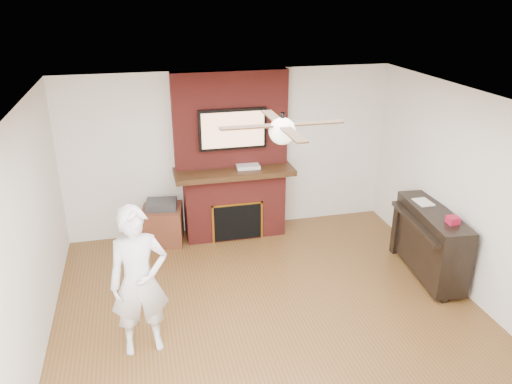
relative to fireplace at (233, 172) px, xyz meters
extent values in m
cube|color=#58381A|center=(0.00, -2.55, -1.09)|extent=(5.36, 5.86, 0.18)
cube|color=white|center=(0.00, -2.55, 1.59)|extent=(5.36, 5.86, 0.18)
cube|color=silver|center=(0.00, 0.29, 0.25)|extent=(5.36, 0.18, 2.50)
cube|color=silver|center=(-2.59, -2.55, 0.25)|extent=(0.18, 5.86, 2.50)
cube|color=silver|center=(2.59, -2.55, 0.25)|extent=(0.18, 5.86, 2.50)
cube|color=maroon|center=(0.00, -0.05, -0.50)|extent=(1.50, 0.50, 1.00)
cube|color=black|center=(0.00, -0.08, 0.04)|extent=(1.78, 0.64, 0.08)
cube|color=maroon|center=(0.00, 0.10, 0.79)|extent=(1.70, 0.20, 1.42)
cube|color=black|center=(0.00, -0.30, -0.69)|extent=(0.70, 0.06, 0.55)
cube|color=#BF8C2D|center=(0.00, -0.31, -0.40)|extent=(0.78, 0.02, 0.03)
cube|color=#BF8C2D|center=(-0.38, -0.31, -0.69)|extent=(0.03, 0.02, 0.61)
cube|color=#BF8C2D|center=(0.38, -0.31, -0.69)|extent=(0.03, 0.02, 0.61)
cube|color=black|center=(0.00, -0.04, 0.68)|extent=(1.00, 0.07, 0.60)
cube|color=tan|center=(0.00, -0.08, 0.68)|extent=(0.92, 0.01, 0.52)
cylinder|color=black|center=(0.00, -2.55, 1.43)|extent=(0.04, 0.04, 0.14)
sphere|color=white|center=(0.00, -2.55, 1.32)|extent=(0.26, 0.26, 0.26)
cube|color=black|center=(0.33, -2.55, 1.38)|extent=(0.55, 0.11, 0.01)
cube|color=black|center=(0.00, -2.22, 1.38)|extent=(0.11, 0.55, 0.01)
cube|color=black|center=(-0.33, -2.55, 1.38)|extent=(0.55, 0.11, 0.01)
cube|color=black|center=(0.00, -2.88, 1.38)|extent=(0.11, 0.55, 0.01)
imported|color=silver|center=(-1.46, -2.48, -0.17)|extent=(0.64, 0.46, 1.64)
cube|color=#572819|center=(-1.10, -0.07, -0.72)|extent=(0.66, 0.66, 0.55)
cube|color=#2F2E31|center=(-1.10, -0.07, -0.39)|extent=(0.49, 0.42, 0.11)
cube|color=black|center=(2.28, -1.84, -0.50)|extent=(0.57, 1.45, 0.87)
cube|color=black|center=(2.13, -2.47, -0.61)|extent=(0.07, 0.11, 0.76)
cube|color=black|center=(2.13, -1.21, -0.61)|extent=(0.07, 0.11, 0.76)
cube|color=black|center=(2.04, -1.84, -0.21)|extent=(0.30, 1.32, 0.05)
cube|color=silver|center=(2.28, -1.57, -0.06)|extent=(0.20, 0.27, 0.01)
cube|color=maroon|center=(2.28, -2.22, -0.02)|extent=(0.13, 0.13, 0.09)
cube|color=silver|center=(0.21, -0.10, 0.11)|extent=(0.35, 0.21, 0.05)
cylinder|color=#C55517|center=(-0.08, -0.18, -0.93)|extent=(0.08, 0.08, 0.14)
cylinder|color=#5E8C38|center=(-0.11, -0.21, -0.95)|extent=(0.06, 0.06, 0.09)
cylinder|color=beige|center=(0.13, -0.22, -0.93)|extent=(0.08, 0.08, 0.12)
cylinder|color=#2D5D89|center=(0.29, -0.22, -0.95)|extent=(0.07, 0.07, 0.08)
camera|label=1|loc=(-1.33, -6.97, 2.59)|focal=35.00mm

